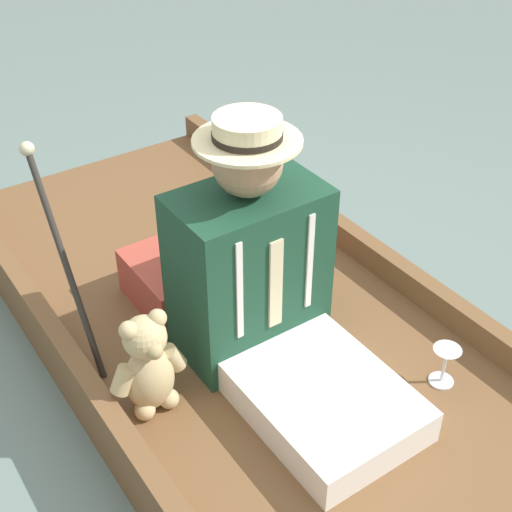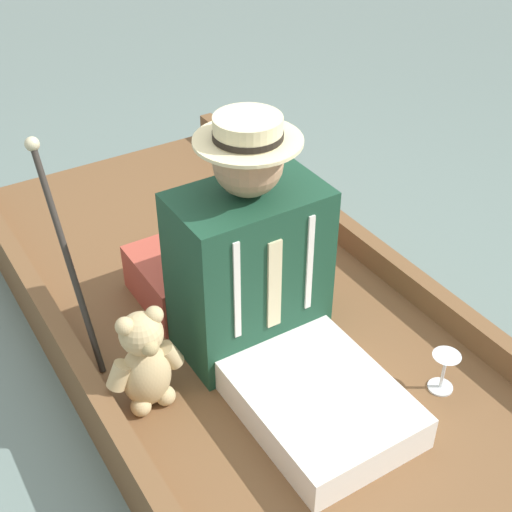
{
  "view_description": "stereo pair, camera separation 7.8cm",
  "coord_description": "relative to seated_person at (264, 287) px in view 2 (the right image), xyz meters",
  "views": [
    {
      "loc": [
        0.98,
        1.35,
        1.72
      ],
      "look_at": [
        0.03,
        -0.03,
        0.5
      ],
      "focal_mm": 50.0,
      "sensor_mm": 36.0,
      "label": 1
    },
    {
      "loc": [
        0.92,
        1.4,
        1.72
      ],
      "look_at": [
        0.03,
        -0.03,
        0.5
      ],
      "focal_mm": 50.0,
      "sensor_mm": 36.0,
      "label": 2
    }
  ],
  "objects": [
    {
      "name": "wine_glass",
      "position": [
        -0.37,
        0.4,
        -0.17
      ],
      "size": [
        0.08,
        0.08,
        0.13
      ],
      "color": "silver",
      "rests_on": "punt_boat"
    },
    {
      "name": "ground_plane",
      "position": [
        -0.03,
        -0.01,
        -0.42
      ],
      "size": [
        16.0,
        16.0,
        0.0
      ],
      "primitive_type": "plane",
      "color": "slate"
    },
    {
      "name": "punt_boat",
      "position": [
        -0.03,
        -0.01,
        -0.34
      ],
      "size": [
        1.19,
        2.94,
        0.24
      ],
      "color": "brown",
      "rests_on": "ground_plane"
    },
    {
      "name": "seat_cushion",
      "position": [
        -0.01,
        -0.39,
        -0.19
      ],
      "size": [
        0.48,
        0.33,
        0.17
      ],
      "color": "#B24738",
      "rests_on": "punt_boat"
    },
    {
      "name": "seated_person",
      "position": [
        0.0,
        0.0,
        0.0
      ],
      "size": [
        0.45,
        0.79,
        0.78
      ],
      "rotation": [
        0.0,
        0.0,
        -0.14
      ],
      "color": "white",
      "rests_on": "punt_boat"
    },
    {
      "name": "walking_cane",
      "position": [
        0.46,
        -0.4,
        0.12
      ],
      "size": [
        0.04,
        0.36,
        0.66
      ],
      "color": "#2D2823",
      "rests_on": "punt_boat"
    },
    {
      "name": "teddy_bear",
      "position": [
        0.39,
        -0.01,
        -0.11
      ],
      "size": [
        0.24,
        0.14,
        0.34
      ],
      "color": "tan",
      "rests_on": "punt_boat"
    }
  ]
}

